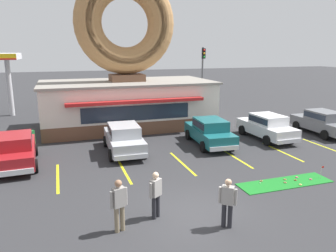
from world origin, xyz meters
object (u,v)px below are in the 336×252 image
at_px(putting_flag_pin, 322,169).
at_px(car_grey, 322,121).
at_px(golf_ball, 260,183).
at_px(trash_bin, 30,138).
at_px(pedestrian_blue_sweater_man, 228,201).
at_px(pedestrian_leather_jacket_man, 119,203).
at_px(car_red, 15,149).
at_px(traffic_light_pole, 203,71).
at_px(car_white, 267,126).
at_px(car_teal, 210,131).
at_px(pedestrian_hooded_kid, 156,193).
at_px(car_silver, 124,137).

distance_m(putting_flag_pin, car_grey, 8.66).
distance_m(golf_ball, trash_bin, 13.31).
relative_size(pedestrian_blue_sweater_man, pedestrian_leather_jacket_man, 0.96).
relative_size(car_grey, pedestrian_blue_sweater_man, 2.76).
distance_m(car_red, traffic_light_pole, 18.52).
distance_m(golf_ball, car_white, 7.66).
xyz_separation_m(car_teal, pedestrian_hooded_kid, (-5.54, -7.38, 0.04)).
distance_m(car_white, pedestrian_leather_jacket_man, 13.47).
xyz_separation_m(car_teal, pedestrian_blue_sweater_man, (-3.53, -8.69, 0.05)).
xyz_separation_m(car_teal, traffic_light_pole, (4.20, 10.43, 2.84)).
xyz_separation_m(golf_ball, car_grey, (8.85, 6.02, 0.82)).
distance_m(putting_flag_pin, pedestrian_blue_sweater_man, 6.45).
distance_m(putting_flag_pin, traffic_light_pole, 17.21).
bearing_deg(pedestrian_hooded_kid, trash_bin, 114.14).
xyz_separation_m(pedestrian_blue_sweater_man, traffic_light_pole, (7.73, 19.13, 2.79)).
bearing_deg(golf_ball, car_silver, 126.80).
bearing_deg(pedestrian_blue_sweater_man, car_grey, 36.06).
bearing_deg(pedestrian_blue_sweater_man, car_silver, 100.38).
height_order(car_grey, car_silver, same).
xyz_separation_m(car_white, traffic_light_pole, (0.16, 10.38, 2.84)).
relative_size(golf_ball, car_white, 0.01).
bearing_deg(traffic_light_pole, golf_ball, -105.89).
distance_m(car_teal, pedestrian_blue_sweater_man, 9.38).
distance_m(pedestrian_hooded_kid, pedestrian_leather_jacket_man, 1.41).
height_order(car_teal, pedestrian_hooded_kid, pedestrian_hooded_kid).
distance_m(car_white, pedestrian_hooded_kid, 12.13).
bearing_deg(pedestrian_leather_jacket_man, car_teal, 48.79).
distance_m(car_red, pedestrian_leather_jacket_man, 8.44).
xyz_separation_m(car_red, car_teal, (10.63, 0.28, 0.00)).
height_order(car_silver, traffic_light_pole, traffic_light_pole).
relative_size(pedestrian_hooded_kid, trash_bin, 1.70).
relative_size(car_teal, pedestrian_blue_sweater_man, 2.81).
bearing_deg(car_silver, car_grey, -0.91).
distance_m(pedestrian_blue_sweater_man, traffic_light_pole, 20.82).
height_order(putting_flag_pin, car_white, car_white).
distance_m(car_grey, car_silver, 13.52).
xyz_separation_m(car_teal, car_silver, (-5.16, 0.18, 0.00)).
relative_size(car_white, traffic_light_pole, 0.79).
distance_m(car_grey, pedestrian_hooded_kid, 15.72).
distance_m(car_red, pedestrian_blue_sweater_man, 11.01).
xyz_separation_m(car_red, car_grey, (18.99, 0.25, 0.00)).
bearing_deg(pedestrian_blue_sweater_man, trash_bin, 119.66).
xyz_separation_m(car_white, pedestrian_hooded_kid, (-9.58, -7.44, 0.04)).
bearing_deg(trash_bin, car_red, -97.29).
bearing_deg(pedestrian_leather_jacket_man, putting_flag_pin, 8.93).
bearing_deg(putting_flag_pin, golf_ball, 173.86).
relative_size(car_silver, pedestrian_blue_sweater_man, 2.78).
bearing_deg(car_grey, pedestrian_blue_sweater_man, -143.94).
bearing_deg(car_white, car_teal, -179.17).
bearing_deg(putting_flag_pin, pedestrian_blue_sweater_man, -158.87).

